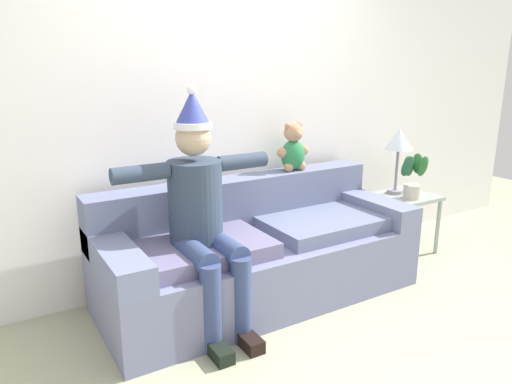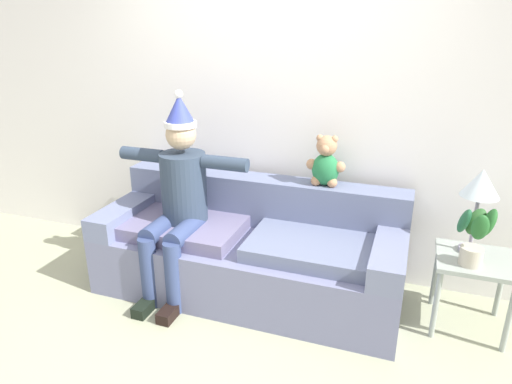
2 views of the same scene
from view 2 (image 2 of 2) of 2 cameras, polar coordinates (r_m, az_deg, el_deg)
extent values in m
plane|color=#A4A888|center=(2.95, -8.15, -21.66)|extent=(10.00, 10.00, 0.00)
cube|color=white|center=(3.67, 2.12, 10.79)|extent=(7.00, 0.10, 2.70)
cube|color=slate|center=(3.54, -0.98, -9.08)|extent=(2.26, 0.89, 0.44)
cube|color=slate|center=(3.64, 0.78, -1.05)|extent=(2.26, 0.24, 0.38)
cube|color=slate|center=(3.85, -15.36, -2.27)|extent=(0.22, 0.89, 0.17)
cube|color=slate|center=(3.22, 16.35, -7.03)|extent=(0.22, 0.89, 0.17)
cube|color=slate|center=(3.57, -8.97, -4.20)|extent=(0.90, 0.62, 0.10)
cube|color=slate|center=(3.25, 7.16, -6.76)|extent=(0.90, 0.62, 0.10)
cylinder|color=#303E52|center=(3.48, -8.92, 0.62)|extent=(0.34, 0.34, 0.52)
sphere|color=tan|center=(3.36, -9.30, 7.04)|extent=(0.22, 0.22, 0.22)
cylinder|color=white|center=(3.35, -9.37, 8.32)|extent=(0.23, 0.23, 0.04)
cone|color=#35429D|center=(3.32, -9.48, 10.17)|extent=(0.21, 0.21, 0.20)
sphere|color=white|center=(3.31, -9.59, 11.88)|extent=(0.06, 0.06, 0.06)
cylinder|color=navy|center=(3.46, -11.71, -4.31)|extent=(0.14, 0.40, 0.14)
cylinder|color=navy|center=(3.44, -13.10, -9.71)|extent=(0.13, 0.13, 0.54)
cube|color=black|center=(3.50, -13.50, -13.58)|extent=(0.10, 0.24, 0.08)
cylinder|color=navy|center=(3.37, -8.78, -4.83)|extent=(0.14, 0.40, 0.14)
cylinder|color=navy|center=(3.34, -10.16, -10.40)|extent=(0.13, 0.13, 0.54)
cube|color=black|center=(3.41, -10.58, -14.37)|extent=(0.10, 0.24, 0.08)
cylinder|color=#303E52|center=(3.58, -13.93, 4.55)|extent=(0.34, 0.10, 0.10)
cylinder|color=#303E52|center=(3.26, -3.86, 3.57)|extent=(0.34, 0.10, 0.10)
ellipsoid|color=#257843|center=(3.42, 8.61, 2.78)|extent=(0.20, 0.16, 0.24)
sphere|color=tan|center=(3.37, 8.77, 5.70)|extent=(0.15, 0.15, 0.15)
sphere|color=tan|center=(3.31, 8.56, 5.28)|extent=(0.07, 0.07, 0.07)
sphere|color=tan|center=(3.36, 7.94, 6.65)|extent=(0.05, 0.05, 0.05)
sphere|color=tan|center=(3.34, 9.71, 6.48)|extent=(0.05, 0.05, 0.05)
sphere|color=tan|center=(3.43, 6.92, 3.45)|extent=(0.08, 0.08, 0.08)
sphere|color=tan|center=(3.43, 7.45, 1.40)|extent=(0.08, 0.08, 0.08)
sphere|color=tan|center=(3.39, 10.38, 3.07)|extent=(0.08, 0.08, 0.08)
sphere|color=tan|center=(3.41, 9.42, 1.16)|extent=(0.08, 0.08, 0.08)
cube|color=#949D94|center=(3.34, 25.62, -7.64)|extent=(0.49, 0.46, 0.03)
cylinder|color=#949D94|center=(3.27, 21.41, -12.89)|extent=(0.04, 0.04, 0.49)
cylinder|color=#949D94|center=(3.33, 28.90, -13.55)|extent=(0.04, 0.04, 0.49)
cylinder|color=#949D94|center=(3.62, 21.36, -9.49)|extent=(0.04, 0.04, 0.49)
cylinder|color=#949D94|center=(3.67, 28.07, -10.16)|extent=(0.04, 0.04, 0.49)
cylinder|color=gray|center=(3.41, 24.95, -6.43)|extent=(0.14, 0.14, 0.03)
cylinder|color=gray|center=(3.33, 25.45, -3.39)|extent=(0.02, 0.02, 0.36)
cone|color=silver|center=(3.24, 26.18, 1.02)|extent=(0.24, 0.24, 0.18)
cylinder|color=#BFB6A1|center=(3.22, 25.12, -7.19)|extent=(0.14, 0.14, 0.12)
ellipsoid|color=#215C25|center=(3.15, 26.94, -3.39)|extent=(0.14, 0.17, 0.21)
ellipsoid|color=#2D5F2B|center=(3.18, 25.62, -3.32)|extent=(0.16, 0.13, 0.21)
ellipsoid|color=#1D5433|center=(3.12, 24.43, -3.29)|extent=(0.11, 0.15, 0.21)
ellipsoid|color=#235F28|center=(3.04, 26.05, -3.98)|extent=(0.11, 0.11, 0.19)
camera|label=1|loc=(2.79, -65.34, 1.67)|focal=33.50mm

